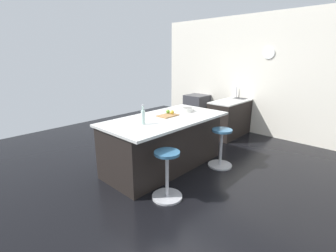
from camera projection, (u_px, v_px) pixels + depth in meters
The scene contains 12 objects.
ground_plane at pixel (168, 168), 4.39m from camera, with size 8.19×8.19×0.00m, color black.
interior_partition_left at pixel (252, 76), 6.17m from camera, with size 0.15×5.52×2.97m.
sink_cabinet at pixel (236, 116), 6.35m from camera, with size 1.85×0.60×1.18m.
oven_range at pixel (197, 109), 7.19m from camera, with size 0.60×0.61×0.87m.
kitchen_island at pixel (164, 142), 4.36m from camera, with size 2.27×1.15×0.94m.
stool_by_window at pixel (221, 149), 4.40m from camera, with size 0.44×0.44×0.71m.
stool_middle at pixel (167, 176), 3.40m from camera, with size 0.44×0.44×0.71m.
cutting_board at pixel (168, 115), 4.31m from camera, with size 0.36×0.24×0.02m, color olive.
apple_yellow at pixel (172, 112), 4.36m from camera, with size 0.07×0.07×0.07m, color gold.
apple_green at pixel (168, 111), 4.42m from camera, with size 0.07×0.07×0.07m, color #609E2D.
water_bottle at pixel (143, 117), 3.77m from camera, with size 0.06×0.06×0.31m.
fruit_bowl at pixel (187, 109), 4.66m from camera, with size 0.25×0.25×0.07m.
Camera 1 is at (2.91, 2.74, 1.98)m, focal length 25.69 mm.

